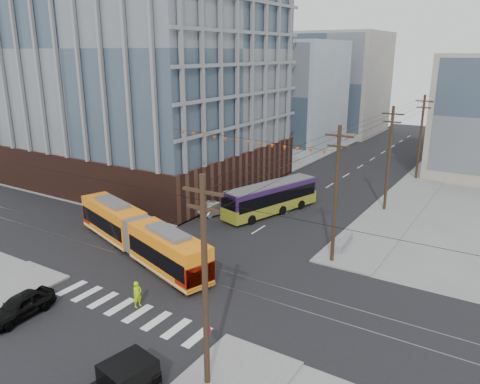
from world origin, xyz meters
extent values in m
plane|color=slate|center=(0.00, 0.00, 0.00)|extent=(160.00, 160.00, 0.00)
cube|color=#381E16|center=(-22.00, 23.00, 14.30)|extent=(30.00, 25.00, 28.60)
cube|color=#8C99A5|center=(-17.00, 52.00, 9.00)|extent=(18.00, 16.00, 18.00)
cube|color=gray|center=(-14.00, 72.00, 10.00)|extent=(16.00, 18.00, 20.00)
cylinder|color=black|center=(8.50, -6.00, 5.50)|extent=(0.30, 0.30, 11.00)
cylinder|color=black|center=(8.50, 56.00, 5.50)|extent=(0.30, 0.30, 11.00)
imported|color=black|center=(-5.22, -7.17, 0.76)|extent=(2.08, 4.58, 1.53)
imported|color=silver|center=(-5.87, 15.60, 0.72)|extent=(3.05, 4.59, 1.43)
imported|color=#B5ACAA|center=(-5.96, 19.86, 0.74)|extent=(2.26, 5.20, 1.49)
imported|color=#424550|center=(-4.95, 24.37, 0.71)|extent=(2.98, 5.36, 1.42)
imported|color=#B2EA07|center=(0.18, -2.31, 0.89)|extent=(0.52, 0.71, 1.79)
cube|color=gray|center=(8.30, 14.29, 0.38)|extent=(1.15, 3.82, 0.75)
camera|label=1|loc=(20.47, -22.00, 16.17)|focal=35.00mm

